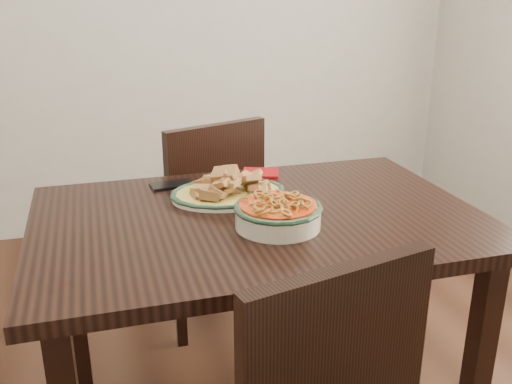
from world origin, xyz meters
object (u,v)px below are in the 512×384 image
object	(u,v)px
fish_plate	(228,183)
smartphone	(171,185)
noodle_bowl	(278,212)
dining_table	(258,243)
chair_far	(204,214)

from	to	relation	value
fish_plate	smartphone	bearing A→B (deg)	136.40
noodle_bowl	dining_table	bearing A→B (deg)	103.89
chair_far	smartphone	distance (m)	0.46
dining_table	smartphone	distance (m)	0.38
fish_plate	chair_far	bearing A→B (deg)	88.42
smartphone	noodle_bowl	bearing A→B (deg)	-67.40
chair_far	fish_plate	world-z (taller)	chair_far
noodle_bowl	smartphone	world-z (taller)	noodle_bowl
noodle_bowl	fish_plate	bearing A→B (deg)	105.79
dining_table	fish_plate	distance (m)	0.22
chair_far	fish_plate	distance (m)	0.58
chair_far	noodle_bowl	world-z (taller)	chair_far
chair_far	fish_plate	xyz separation A→B (m)	(-0.01, -0.49, 0.30)
dining_table	fish_plate	size ratio (longest dim) A/B	3.60
chair_far	fish_plate	bearing A→B (deg)	69.19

